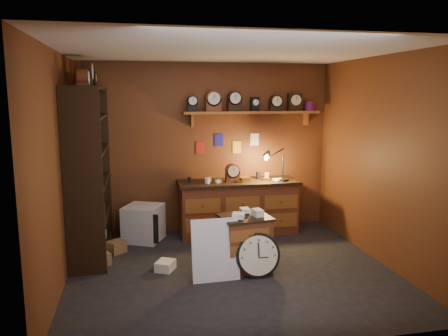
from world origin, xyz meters
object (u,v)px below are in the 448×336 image
big_round_clock (258,255)px  workbench (238,204)px  shelving_unit (87,165)px  low_cabinet (245,240)px

big_round_clock → workbench: bearing=84.5°
workbench → big_round_clock: 1.75m
workbench → big_round_clock: workbench is taller
shelving_unit → big_round_clock: size_ratio=4.68×
shelving_unit → big_round_clock: 2.60m
big_round_clock → low_cabinet: bearing=109.7°
shelving_unit → low_cabinet: 2.37m
workbench → low_cabinet: workbench is taller
low_cabinet → big_round_clock: low_cabinet is taller
shelving_unit → big_round_clock: shelving_unit is taller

